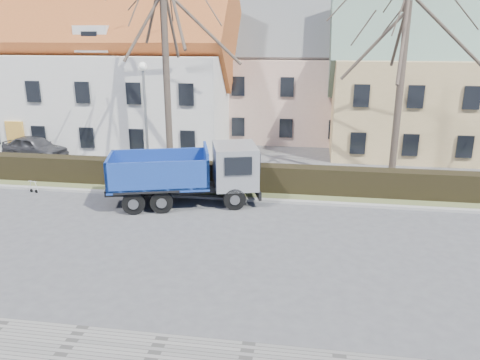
% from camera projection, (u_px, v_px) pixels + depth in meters
% --- Properties ---
extents(ground, '(120.00, 120.00, 0.00)m').
position_uv_depth(ground, '(157.00, 236.00, 18.10)').
color(ground, '#47474A').
extents(curb_far, '(80.00, 0.30, 0.12)m').
position_uv_depth(curb_far, '(187.00, 196.00, 22.42)').
color(curb_far, gray).
rests_on(curb_far, ground).
extents(grass_strip, '(80.00, 3.00, 0.10)m').
position_uv_depth(grass_strip, '(195.00, 186.00, 23.93)').
color(grass_strip, '#545D34').
rests_on(grass_strip, ground).
extents(hedge, '(60.00, 0.90, 1.30)m').
position_uv_depth(hedge, '(194.00, 176.00, 23.56)').
color(hedge, black).
rests_on(hedge, ground).
extents(building_white, '(26.80, 10.80, 9.50)m').
position_uv_depth(building_white, '(51.00, 74.00, 33.68)').
color(building_white, silver).
rests_on(building_white, ground).
extents(building_pink, '(10.80, 8.80, 8.00)m').
position_uv_depth(building_pink, '(290.00, 83.00, 35.18)').
color(building_pink, '#CAA18F').
rests_on(building_pink, ground).
extents(building_yellow, '(18.80, 10.80, 8.50)m').
position_uv_depth(building_yellow, '(472.00, 86.00, 30.52)').
color(building_yellow, tan).
rests_on(building_yellow, ground).
extents(tree_1, '(9.20, 9.20, 12.65)m').
position_uv_depth(tree_1, '(166.00, 57.00, 24.52)').
color(tree_1, '#40352C').
rests_on(tree_1, ground).
extents(tree_2, '(8.00, 8.00, 11.00)m').
position_uv_depth(tree_2, '(401.00, 76.00, 23.01)').
color(tree_2, '#40352C').
rests_on(tree_2, ground).
extents(dump_truck, '(7.44, 4.43, 2.80)m').
position_uv_depth(dump_truck, '(179.00, 175.00, 21.18)').
color(dump_truck, navy).
rests_on(dump_truck, ground).
extents(streetlight, '(0.49, 0.49, 6.24)m').
position_uv_depth(streetlight, '(146.00, 122.00, 24.17)').
color(streetlight, gray).
rests_on(streetlight, ground).
extents(cart_frame, '(0.80, 0.56, 0.67)m').
position_uv_depth(cart_frame, '(30.00, 186.00, 23.07)').
color(cart_frame, silver).
rests_on(cart_frame, ground).
extents(parked_car_a, '(4.51, 2.57, 1.45)m').
position_uv_depth(parked_car_a, '(35.00, 147.00, 29.23)').
color(parked_car_a, '#35353A').
rests_on(parked_car_a, ground).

